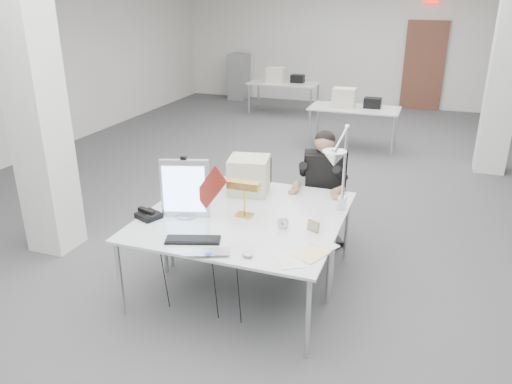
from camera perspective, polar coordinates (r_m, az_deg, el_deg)
room_shell at (r=6.40m, az=6.08°, el=12.81°), size 10.04×14.04×3.24m
desk_main at (r=4.30m, az=-3.52°, el=-5.03°), size 1.80×0.90×0.02m
desk_second at (r=5.06m, az=0.47°, el=-0.72°), size 1.80×0.90×0.02m
bg_desk_a at (r=9.32m, az=11.19°, el=9.35°), size 1.60×0.80×0.02m
bg_desk_b at (r=11.86m, az=3.20°, el=12.32°), size 1.60×0.80×0.02m
filing_cabinet at (r=13.79m, az=-1.98°, el=13.06°), size 0.45×0.55×1.20m
office_chair at (r=5.58m, az=7.63°, el=-0.55°), size 0.67×0.67×1.15m
seated_person at (r=5.42m, az=7.68°, el=2.42°), size 0.55×0.64×0.85m
monitor at (r=4.57m, az=-8.10°, el=0.41°), size 0.43×0.17×0.55m
pennant at (r=4.41m, az=-5.22°, el=0.48°), size 0.39×0.16×0.45m
keyboard at (r=4.20m, az=-7.21°, el=-5.45°), size 0.48×0.29×0.02m
laptop at (r=3.94m, az=-5.49°, el=-7.27°), size 0.39×0.33×0.03m
mouse at (r=3.93m, az=-0.99°, el=-7.21°), size 0.11×0.09×0.04m
bankers_lamp at (r=4.56m, az=-1.33°, el=-0.60°), size 0.33×0.13×0.37m
desk_phone at (r=4.68m, az=-12.17°, el=-2.64°), size 0.25×0.24×0.05m
picture_frame_left at (r=4.89m, az=-10.02°, el=-1.07°), size 0.13×0.09×0.10m
picture_frame_right at (r=4.35m, az=6.57°, el=-3.86°), size 0.12×0.08×0.10m
desk_clock at (r=4.38m, az=3.09°, el=-3.56°), size 0.11×0.06×0.10m
paper_stack_a at (r=3.90m, az=3.90°, el=-7.76°), size 0.29×0.32×0.01m
paper_stack_b at (r=3.99m, az=6.35°, el=-7.09°), size 0.28×0.32×0.01m
paper_stack_c at (r=4.15m, az=7.96°, el=-5.99°), size 0.24×0.22×0.01m
beige_monitor at (r=5.11m, az=-0.82°, el=1.92°), size 0.46×0.44×0.38m
architect_lamp at (r=4.45m, az=9.55°, el=2.74°), size 0.37×0.80×0.99m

